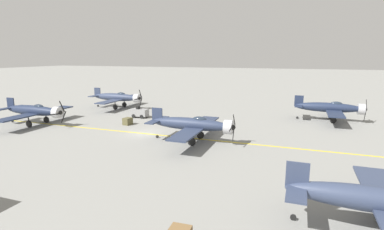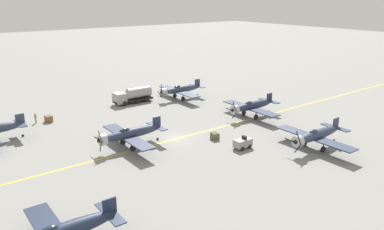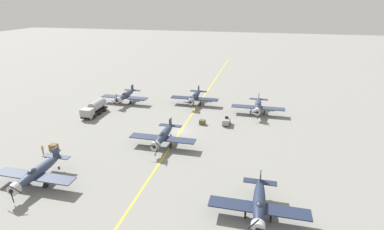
{
  "view_description": "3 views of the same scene",
  "coord_description": "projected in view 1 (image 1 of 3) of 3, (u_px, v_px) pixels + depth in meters",
  "views": [
    {
      "loc": [
        32.21,
        17.91,
        9.67
      ],
      "look_at": [
        -2.03,
        5.48,
        2.39
      ],
      "focal_mm": 28.0,
      "sensor_mm": 36.0,
      "label": 1
    },
    {
      "loc": [
        -43.44,
        29.33,
        20.51
      ],
      "look_at": [
        -0.28,
        -2.97,
        3.32
      ],
      "focal_mm": 35.0,
      "sensor_mm": 36.0,
      "label": 2
    },
    {
      "loc": [
        -15.03,
        52.94,
        24.88
      ],
      "look_at": [
        -2.21,
        -0.94,
        3.44
      ],
      "focal_mm": 28.0,
      "sensor_mm": 36.0,
      "label": 3
    }
  ],
  "objects": [
    {
      "name": "airplane_near_left",
      "position": [
        118.0,
        97.0,
        55.42
      ],
      "size": [
        12.0,
        9.98,
        3.65
      ],
      "rotation": [
        0.0,
        0.0,
        -0.31
      ],
      "color": "#303A54",
      "rests_on": "ground"
    },
    {
      "name": "taxiway_stripe",
      "position": [
        146.0,
        134.0,
        37.57
      ],
      "size": [
        0.3,
        160.0,
        0.01
      ],
      "primitive_type": "cube",
      "color": "yellow",
      "rests_on": "ground"
    },
    {
      "name": "airplane_far_left",
      "position": [
        331.0,
        108.0,
        44.45
      ],
      "size": [
        12.0,
        9.98,
        3.65
      ],
      "rotation": [
        0.0,
        0.0,
        -0.3
      ],
      "color": "#202B44",
      "rests_on": "ground"
    },
    {
      "name": "airplane_near_center",
      "position": [
        35.0,
        111.0,
        42.04
      ],
      "size": [
        12.0,
        9.98,
        3.66
      ],
      "rotation": [
        0.0,
        0.0,
        0.28
      ],
      "color": "#202B44",
      "rests_on": "ground"
    },
    {
      "name": "ground_plane",
      "position": [
        146.0,
        134.0,
        37.57
      ],
      "size": [
        400.0,
        400.0,
        0.0
      ],
      "primitive_type": "plane",
      "color": "gray"
    },
    {
      "name": "tow_tractor",
      "position": [
        140.0,
        113.0,
        47.23
      ],
      "size": [
        1.57,
        2.6,
        1.79
      ],
      "color": "gray",
      "rests_on": "ground"
    },
    {
      "name": "supply_crate_mid_lane",
      "position": [
        128.0,
        121.0,
        42.36
      ],
      "size": [
        1.32,
        1.16,
        0.98
      ],
      "primitive_type": "cube",
      "rotation": [
        0.0,
        0.0,
        -0.16
      ],
      "color": "brown",
      "rests_on": "ground"
    },
    {
      "name": "airplane_mid_center",
      "position": [
        193.0,
        124.0,
        33.7
      ],
      "size": [
        12.0,
        9.98,
        3.65
      ],
      "rotation": [
        0.0,
        0.0,
        -0.16
      ],
      "color": "#2A344E",
      "rests_on": "ground"
    }
  ]
}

